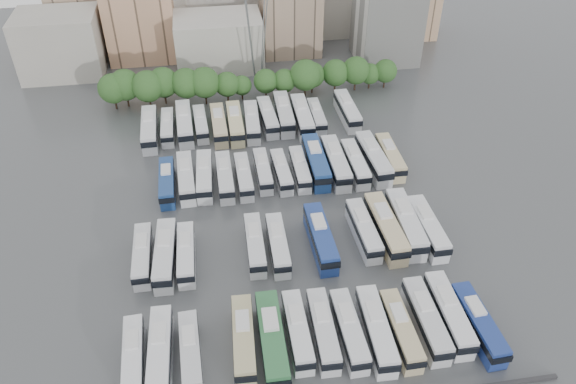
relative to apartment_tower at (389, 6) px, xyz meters
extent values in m
plane|color=#424447|center=(-34.00, -58.00, -13.00)|extent=(220.00, 220.00, 0.00)
cylinder|color=black|center=(-63.02, -15.98, -11.72)|extent=(0.36, 0.36, 2.57)
sphere|color=#234C1E|center=(-63.02, -15.98, -8.23)|extent=(6.16, 6.16, 6.16)
cylinder|color=black|center=(-60.59, -15.25, -11.64)|extent=(0.36, 0.36, 2.71)
sphere|color=#234C1E|center=(-60.59, -15.25, -7.96)|extent=(6.51, 6.51, 6.51)
cylinder|color=black|center=(-55.91, -16.75, -11.63)|extent=(0.36, 0.36, 2.74)
sphere|color=#234C1E|center=(-55.91, -16.75, -7.91)|extent=(6.58, 6.58, 6.58)
cylinder|color=black|center=(-52.77, -15.17, -11.67)|extent=(0.36, 0.36, 2.65)
sphere|color=#234C1E|center=(-52.77, -15.17, -8.07)|extent=(6.37, 6.37, 6.37)
cylinder|color=black|center=(-48.06, -16.18, -11.68)|extent=(0.36, 0.36, 2.64)
sphere|color=#234C1E|center=(-48.06, -16.18, -8.11)|extent=(6.32, 6.32, 6.32)
cylinder|color=black|center=(-44.21, -16.68, -11.65)|extent=(0.36, 0.36, 2.69)
sphere|color=#234C1E|center=(-44.21, -16.68, -8.00)|extent=(6.46, 6.46, 6.46)
cylinder|color=black|center=(-39.54, -16.40, -11.90)|extent=(0.36, 0.36, 2.20)
sphere|color=#234C1E|center=(-39.54, -16.40, -8.92)|extent=(5.28, 5.28, 5.28)
cylinder|color=black|center=(-36.41, -15.81, -12.12)|extent=(0.36, 0.36, 1.77)
sphere|color=#234C1E|center=(-36.41, -15.81, -9.71)|extent=(4.25, 4.25, 4.25)
cylinder|color=black|center=(-31.26, -16.10, -11.92)|extent=(0.36, 0.36, 2.17)
sphere|color=#234C1E|center=(-31.26, -16.10, -8.97)|extent=(5.20, 5.20, 5.20)
cylinder|color=black|center=(-27.24, -16.26, -11.95)|extent=(0.36, 0.36, 2.10)
sphere|color=#234C1E|center=(-27.24, -16.26, -9.10)|extent=(5.04, 5.04, 5.04)
cylinder|color=black|center=(-22.80, -16.83, -11.61)|extent=(0.36, 0.36, 2.77)
sphere|color=#234C1E|center=(-22.80, -16.83, -7.85)|extent=(6.66, 6.66, 6.66)
cylinder|color=black|center=(-20.92, -15.18, -11.86)|extent=(0.36, 0.36, 2.29)
sphere|color=#234C1E|center=(-20.92, -15.18, -8.75)|extent=(5.49, 5.49, 5.49)
cylinder|color=black|center=(-15.88, -15.48, -11.79)|extent=(0.36, 0.36, 2.43)
sphere|color=#234C1E|center=(-15.88, -15.48, -8.49)|extent=(5.82, 5.82, 5.82)
cylinder|color=black|center=(-11.27, -15.41, -11.74)|extent=(0.36, 0.36, 2.53)
sphere|color=#234C1E|center=(-11.27, -15.41, -8.30)|extent=(6.07, 6.07, 6.07)
cylinder|color=black|center=(-7.96, -15.16, -12.05)|extent=(0.36, 0.36, 1.91)
sphere|color=#234C1E|center=(-7.96, -15.16, -9.46)|extent=(4.57, 4.57, 4.57)
cylinder|color=black|center=(-4.48, -15.25, -11.93)|extent=(0.36, 0.36, 2.15)
sphere|color=#234C1E|center=(-4.48, -15.25, -9.01)|extent=(5.16, 5.16, 5.16)
cube|color=#9E998E|center=(-76.00, 4.00, -6.00)|extent=(18.00, 14.00, 14.00)
cube|color=tan|center=(-58.00, 10.00, -4.00)|extent=(16.00, 12.00, 18.00)
cube|color=#ADA89E|center=(-40.00, 2.00, -7.00)|extent=(20.00, 14.00, 12.00)
cube|color=gray|center=(-22.00, 8.00, -5.00)|extent=(14.00, 12.00, 16.00)
cube|color=tan|center=(-72.00, 20.00, -5.00)|extent=(16.00, 14.00, 16.00)
cube|color=#A39E93|center=(-14.00, 20.00, -6.00)|extent=(18.00, 14.00, 14.00)
cube|color=tan|center=(10.00, 14.00, -7.00)|extent=(14.00, 12.00, 12.00)
cube|color=gray|center=(-48.00, 16.00, -8.00)|extent=(12.00, 10.00, 10.00)
cube|color=silver|center=(0.00, 0.00, 0.00)|extent=(14.00, 14.00, 26.00)
cylinder|color=slate|center=(-34.00, -10.00, 4.00)|extent=(2.90, 2.91, 33.83)
cylinder|color=slate|center=(-34.00, -6.00, 4.00)|extent=(2.90, 2.91, 33.83)
cylinder|color=slate|center=(-30.00, -10.00, 4.00)|extent=(2.90, 2.91, 33.83)
cylinder|color=slate|center=(-30.00, -6.00, 4.00)|extent=(2.90, 2.91, 33.83)
cube|color=white|center=(-55.53, -81.42, -11.47)|extent=(2.71, 10.86, 3.05)
cube|color=black|center=(-55.53, -81.56, -10.89)|extent=(2.82, 11.03, 0.90)
cube|color=silver|center=(-55.58, -80.07, -9.75)|extent=(1.64, 2.93, 0.40)
cube|color=silver|center=(-52.36, -81.31, -11.31)|extent=(2.81, 12.00, 3.38)
cube|color=black|center=(-52.36, -81.46, -10.66)|extent=(2.93, 12.18, 1.00)
cube|color=silver|center=(-52.33, -79.82, -9.40)|extent=(1.76, 3.22, 0.44)
cube|color=silver|center=(-48.78, -81.81, -11.48)|extent=(2.69, 10.84, 3.05)
cube|color=black|center=(-48.78, -81.94, -10.89)|extent=(2.81, 11.01, 0.90)
cube|color=silver|center=(-48.83, -80.46, -9.75)|extent=(1.63, 2.93, 0.39)
cube|color=tan|center=(-42.27, -81.01, -11.32)|extent=(3.10, 11.95, 3.36)
cube|color=black|center=(-42.28, -81.16, -10.68)|extent=(3.22, 12.13, 0.99)
cube|color=silver|center=(-42.20, -79.53, -9.43)|extent=(1.83, 3.24, 0.43)
cube|color=#2E6D3D|center=(-38.85, -81.82, -11.14)|extent=(2.99, 13.14, 3.71)
cube|color=black|center=(-38.86, -81.98, -10.43)|extent=(3.12, 13.34, 1.09)
cube|color=silver|center=(-38.83, -80.18, -9.05)|extent=(1.91, 3.52, 0.48)
cube|color=silver|center=(-35.48, -80.72, -11.41)|extent=(2.40, 11.20, 3.17)
cube|color=black|center=(-35.48, -80.86, -10.81)|extent=(2.51, 11.37, 0.93)
cube|color=silver|center=(-35.48, -79.32, -9.62)|extent=(1.59, 2.99, 0.41)
cube|color=silver|center=(-32.29, -81.10, -11.38)|extent=(2.73, 11.51, 3.24)
cube|color=black|center=(-32.30, -81.24, -10.76)|extent=(2.84, 11.68, 0.95)
cube|color=silver|center=(-32.25, -79.67, -9.55)|extent=(1.70, 3.09, 0.42)
cube|color=silver|center=(-29.11, -81.65, -11.38)|extent=(2.57, 11.44, 3.23)
cube|color=black|center=(-29.10, -81.79, -10.77)|extent=(2.69, 11.61, 0.95)
cube|color=silver|center=(-29.12, -80.23, -9.56)|extent=(1.66, 3.06, 0.42)
cube|color=white|center=(-25.74, -82.19, -11.28)|extent=(2.97, 12.22, 3.44)
cube|color=black|center=(-25.75, -82.34, -10.62)|extent=(3.09, 12.40, 1.01)
cube|color=silver|center=(-25.70, -80.67, -9.34)|extent=(1.82, 3.29, 0.45)
cube|color=#C6B588|center=(-22.67, -82.56, -11.42)|extent=(2.45, 11.19, 3.16)
cube|color=black|center=(-22.67, -82.70, -10.81)|extent=(2.56, 11.35, 0.93)
cube|color=silver|center=(-22.68, -81.16, -9.63)|extent=(1.60, 2.99, 0.41)
cube|color=silver|center=(-19.03, -81.61, -11.29)|extent=(2.57, 12.04, 3.41)
cube|color=black|center=(-19.03, -81.76, -10.64)|extent=(2.70, 12.22, 1.00)
cube|color=silver|center=(-19.02, -80.10, -9.37)|extent=(1.71, 3.21, 0.44)
cube|color=silver|center=(-15.79, -81.16, -11.27)|extent=(2.79, 12.23, 3.45)
cube|color=black|center=(-15.79, -81.32, -10.61)|extent=(2.92, 12.41, 1.02)
cube|color=silver|center=(-15.77, -79.64, -9.32)|extent=(1.78, 3.28, 0.45)
cube|color=navy|center=(-12.70, -83.25, -11.35)|extent=(2.94, 11.75, 3.30)
cube|color=black|center=(-12.70, -83.39, -10.72)|extent=(3.06, 11.93, 0.97)
cube|color=silver|center=(-12.76, -81.79, -9.48)|extent=(1.77, 3.17, 0.43)
cube|color=silver|center=(-55.27, -63.85, -11.42)|extent=(2.44, 11.14, 3.15)
cube|color=black|center=(-55.27, -63.98, -10.82)|extent=(2.55, 11.31, 0.93)
cube|color=silver|center=(-55.28, -62.45, -9.64)|extent=(1.60, 2.98, 0.41)
cube|color=silver|center=(-52.03, -64.42, -11.24)|extent=(3.22, 12.54, 3.52)
cube|color=black|center=(-52.03, -64.57, -10.57)|extent=(3.35, 12.73, 1.04)
cube|color=silver|center=(-51.95, -62.87, -9.25)|extent=(1.91, 3.39, 0.46)
cube|color=silver|center=(-49.05, -64.55, -11.43)|extent=(2.51, 11.11, 3.14)
cube|color=black|center=(-49.06, -64.69, -10.83)|extent=(2.62, 11.28, 0.92)
cube|color=silver|center=(-49.03, -63.17, -9.66)|extent=(1.61, 2.98, 0.41)
cube|color=silver|center=(-38.99, -64.10, -11.42)|extent=(2.61, 11.22, 3.17)
cube|color=black|center=(-38.99, -64.24, -10.81)|extent=(2.73, 11.39, 0.93)
cube|color=silver|center=(-38.96, -62.70, -9.63)|extent=(1.65, 3.01, 0.41)
cube|color=silver|center=(-35.65, -64.70, -11.41)|extent=(2.57, 11.29, 3.19)
cube|color=black|center=(-35.65, -64.84, -10.80)|extent=(2.69, 11.46, 0.94)
cube|color=silver|center=(-35.63, -63.29, -9.61)|extent=(1.64, 3.03, 0.41)
cube|color=navy|center=(-29.20, -64.45, -11.19)|extent=(2.91, 12.80, 3.61)
cube|color=black|center=(-29.19, -64.61, -10.50)|extent=(3.04, 12.99, 1.06)
cube|color=silver|center=(-29.22, -62.86, -9.15)|extent=(1.86, 3.43, 0.47)
cube|color=silver|center=(-22.34, -63.61, -11.33)|extent=(2.81, 11.86, 3.34)
cube|color=black|center=(-22.33, -63.75, -10.69)|extent=(2.93, 12.04, 0.98)
cube|color=silver|center=(-22.38, -62.13, -9.44)|extent=(1.75, 3.19, 0.43)
cube|color=beige|center=(-19.01, -63.89, -11.10)|extent=(3.24, 13.49, 3.80)
cube|color=black|center=(-19.00, -64.06, -10.37)|extent=(3.38, 13.70, 1.12)
cube|color=silver|center=(-19.06, -62.21, -8.95)|extent=(2.00, 3.63, 0.49)
cube|color=silver|center=(-15.66, -63.38, -11.11)|extent=(3.22, 13.45, 3.79)
cube|color=black|center=(-15.66, -63.54, -10.38)|extent=(3.36, 13.65, 1.11)
cube|color=silver|center=(-15.61, -61.70, -8.97)|extent=(1.99, 3.62, 0.49)
cube|color=white|center=(-12.63, -64.67, -11.27)|extent=(2.69, 12.24, 3.46)
cube|color=black|center=(-12.63, -64.82, -10.61)|extent=(2.81, 12.43, 1.02)
cube|color=silver|center=(-12.64, -63.14, -9.31)|extent=(1.76, 3.27, 0.45)
cube|color=navy|center=(-52.01, -46.46, -11.40)|extent=(2.56, 11.35, 3.21)
cube|color=black|center=(-52.01, -46.60, -10.78)|extent=(2.68, 11.52, 0.94)
cube|color=silver|center=(-52.03, -45.05, -9.58)|extent=(1.65, 3.04, 0.42)
cube|color=silver|center=(-48.79, -45.77, -11.30)|extent=(3.00, 12.10, 3.40)
cube|color=black|center=(-48.78, -45.92, -10.65)|extent=(3.13, 12.29, 1.00)
cube|color=silver|center=(-48.84, -44.27, -9.38)|extent=(1.82, 3.27, 0.44)
cube|color=silver|center=(-45.66, -45.72, -11.32)|extent=(2.99, 11.98, 3.37)
cube|color=black|center=(-45.66, -45.86, -10.67)|extent=(3.12, 12.17, 0.99)
cube|color=silver|center=(-45.60, -44.23, -9.41)|extent=(1.81, 3.24, 0.44)
cube|color=silver|center=(-42.22, -46.48, -11.35)|extent=(2.52, 11.65, 3.30)
cube|color=black|center=(-42.22, -46.63, -10.72)|extent=(2.64, 11.82, 0.97)
cube|color=silver|center=(-42.22, -45.03, -9.49)|extent=(1.66, 3.11, 0.43)
cube|color=silver|center=(-39.00, -46.71, -11.45)|extent=(2.44, 10.94, 3.09)
cube|color=black|center=(-39.00, -46.85, -10.86)|extent=(2.55, 11.10, 0.91)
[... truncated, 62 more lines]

